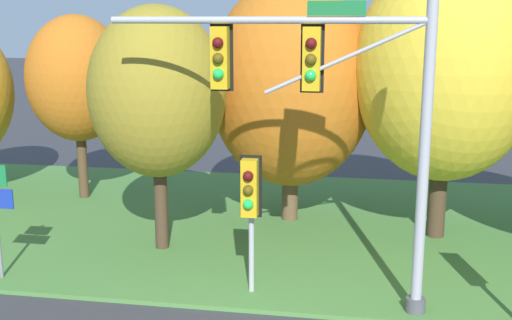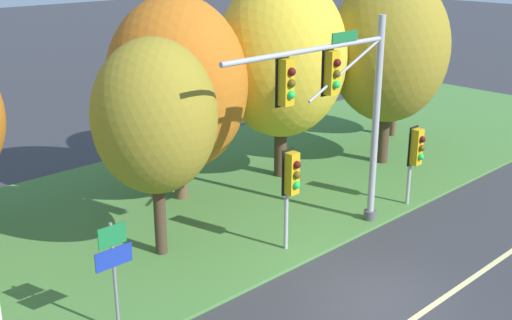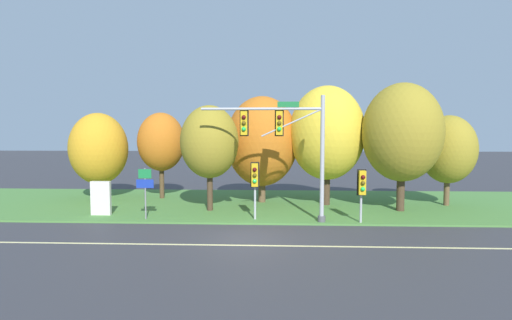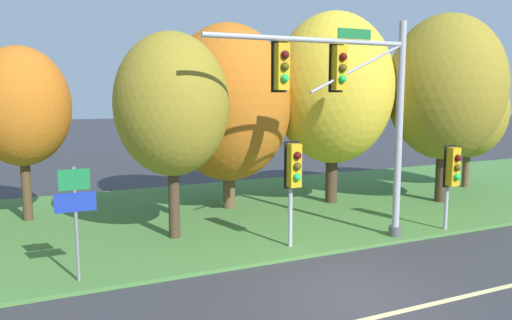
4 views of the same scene
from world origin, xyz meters
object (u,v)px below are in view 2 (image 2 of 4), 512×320
at_px(tree_tall_centre, 282,57).
at_px(tree_furthest_back, 398,59).
at_px(pedestrian_signal_near_kerb, 416,151).
at_px(tree_mid_verge, 177,85).
at_px(traffic_signal_mast, 341,99).
at_px(route_sign_post, 114,261).
at_px(pedestrian_signal_further_along, 291,179).
at_px(tree_behind_signpost, 155,117).
at_px(tree_right_far, 389,49).

xyz_separation_m(tree_tall_centre, tree_furthest_back, (7.60, 0.12, -1.03)).
xyz_separation_m(pedestrian_signal_near_kerb, tree_furthest_back, (6.47, 5.28, 1.59)).
bearing_deg(tree_mid_verge, traffic_signal_mast, -75.14).
xyz_separation_m(route_sign_post, tree_tall_centre, (10.17, 4.71, 2.76)).
height_order(route_sign_post, tree_furthest_back, tree_furthest_back).
relative_size(pedestrian_signal_further_along, tree_behind_signpost, 0.49).
bearing_deg(tree_furthest_back, traffic_signal_mast, -153.82).
bearing_deg(tree_mid_verge, tree_behind_signpost, -135.27).
bearing_deg(tree_right_far, tree_tall_centre, 156.70).
height_order(tree_right_far, tree_furthest_back, tree_right_far).
xyz_separation_m(tree_mid_verge, tree_furthest_back, (11.73, -0.69, -0.48)).
distance_m(pedestrian_signal_further_along, tree_mid_verge, 5.73).
bearing_deg(tree_mid_verge, tree_furthest_back, -3.37).
distance_m(tree_mid_verge, tree_tall_centre, 4.24).
distance_m(pedestrian_signal_near_kerb, tree_tall_centre, 5.89).
height_order(pedestrian_signal_further_along, tree_furthest_back, tree_furthest_back).
bearing_deg(route_sign_post, traffic_signal_mast, -1.43).
height_order(route_sign_post, tree_mid_verge, tree_mid_verge).
height_order(pedestrian_signal_further_along, tree_mid_verge, tree_mid_verge).
bearing_deg(traffic_signal_mast, tree_furthest_back, 26.18).
height_order(pedestrian_signal_near_kerb, tree_right_far, tree_right_far).
xyz_separation_m(pedestrian_signal_near_kerb, tree_behind_signpost, (-8.25, 3.01, 2.10)).
bearing_deg(tree_furthest_back, tree_tall_centre, -179.07).
bearing_deg(tree_tall_centre, tree_behind_signpost, -163.18).
height_order(traffic_signal_mast, pedestrian_signal_near_kerb, traffic_signal_mast).
relative_size(tree_mid_verge, tree_right_far, 0.93).
xyz_separation_m(tree_mid_verge, tree_right_far, (8.25, -2.59, 0.59)).
bearing_deg(tree_mid_verge, tree_right_far, -17.42).
xyz_separation_m(pedestrian_signal_further_along, tree_furthest_back, (11.94, 4.74, 1.32)).
distance_m(traffic_signal_mast, pedestrian_signal_near_kerb, 4.41).
relative_size(tree_behind_signpost, tree_tall_centre, 0.82).
distance_m(route_sign_post, tree_tall_centre, 11.54).
xyz_separation_m(traffic_signal_mast, route_sign_post, (-7.56, 0.19, -2.46)).
height_order(tree_mid_verge, tree_right_far, tree_right_far).
xyz_separation_m(traffic_signal_mast, tree_tall_centre, (2.61, 4.90, 0.30)).
height_order(route_sign_post, tree_tall_centre, tree_tall_centre).
bearing_deg(tree_furthest_back, tree_mid_verge, 176.63).
bearing_deg(pedestrian_signal_further_along, tree_behind_signpost, 138.49).
bearing_deg(tree_right_far, traffic_signal_mast, -155.14).
height_order(traffic_signal_mast, tree_behind_signpost, traffic_signal_mast).
xyz_separation_m(tree_right_far, tree_furthest_back, (3.47, 1.90, -1.07)).
bearing_deg(tree_furthest_back, pedestrian_signal_near_kerb, -140.79).
distance_m(pedestrian_signal_further_along, tree_tall_centre, 6.76).
xyz_separation_m(route_sign_post, tree_right_far, (14.29, 2.93, 2.80)).
bearing_deg(pedestrian_signal_further_along, tree_furthest_back, 21.66).
bearing_deg(pedestrian_signal_further_along, pedestrian_signal_near_kerb, -5.67).
xyz_separation_m(pedestrian_signal_near_kerb, pedestrian_signal_further_along, (-5.46, 0.54, 0.27)).
bearing_deg(tree_right_far, pedestrian_signal_near_kerb, -131.56).
xyz_separation_m(pedestrian_signal_near_kerb, tree_tall_centre, (-1.12, 5.16, 2.62)).
bearing_deg(tree_behind_signpost, route_sign_post, -140.00).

